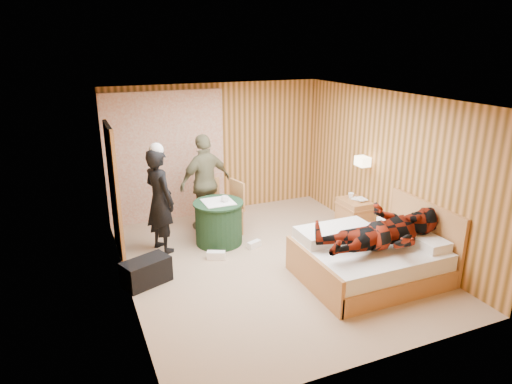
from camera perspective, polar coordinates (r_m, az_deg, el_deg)
name	(u,v)px	position (r m, az deg, el deg)	size (l,w,h in m)	color
floor	(270,262)	(7.09, 1.73, -8.78)	(4.20, 5.00, 0.01)	tan
ceiling	(271,98)	(6.35, 1.95, 11.71)	(4.20, 5.00, 0.01)	silver
wall_back	(216,149)	(8.87, -4.97, 5.39)	(4.20, 0.02, 2.50)	tan
wall_left	(122,204)	(6.08, -16.45, -1.47)	(0.02, 5.00, 2.50)	tan
wall_right	(388,170)	(7.70, 16.19, 2.70)	(0.02, 5.00, 2.50)	tan
curtain	(166,157)	(8.56, -11.19, 4.29)	(2.20, 0.08, 2.40)	silver
doorway	(114,189)	(7.48, -17.36, 0.33)	(0.06, 0.90, 2.05)	black
wall_lamp	(363,161)	(7.93, 13.20, 3.76)	(0.26, 0.24, 0.16)	gold
bed	(370,258)	(6.76, 14.07, -8.03)	(1.94, 1.48, 1.02)	tan
nightstand	(354,215)	(8.26, 12.14, -2.84)	(0.44, 0.60, 0.58)	tan
round_table	(219,222)	(7.61, -4.68, -3.79)	(0.83, 0.83, 0.74)	#1D4026
chair_far	(208,200)	(8.15, -6.02, -1.04)	(0.53, 0.53, 0.93)	tan
chair_near	(232,204)	(7.93, -3.00, -1.46)	(0.51, 0.51, 0.94)	tan
duffel_bag	(146,272)	(6.62, -13.54, -9.66)	(0.65, 0.35, 0.37)	black
sneaker_left	(254,244)	(7.54, -0.24, -6.57)	(0.24, 0.10, 0.11)	white
sneaker_right	(216,255)	(7.19, -5.02, -7.88)	(0.28, 0.11, 0.13)	white
woman_standing	(160,201)	(7.34, -11.94, -1.05)	(0.62, 0.40, 1.69)	black
man_at_table	(205,183)	(8.07, -6.34, 1.18)	(1.01, 0.42, 1.72)	#706C4B
man_on_bed	(385,222)	(6.35, 15.88, -3.58)	(1.77, 0.67, 0.86)	maroon
book_lower	(357,200)	(8.13, 12.47, -1.04)	(0.17, 0.22, 0.02)	white
book_upper	(357,199)	(8.12, 12.48, -0.91)	(0.16, 0.22, 0.02)	white
cup_nightstand	(351,195)	(8.25, 11.78, -0.43)	(0.10, 0.10, 0.09)	white
cup_table	(225,199)	(7.45, -3.91, -0.86)	(0.12, 0.12, 0.10)	white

